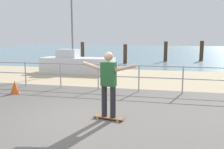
{
  "coord_description": "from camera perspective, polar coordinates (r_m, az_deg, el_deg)",
  "views": [
    {
      "loc": [
        2.0,
        -5.44,
        2.07
      ],
      "look_at": [
        0.31,
        2.0,
        0.9
      ],
      "focal_mm": 38.27,
      "sensor_mm": 36.0,
      "label": 1
    }
  ],
  "objects": [
    {
      "name": "groyne_post_2",
      "position": [
        21.69,
        12.69,
        5.37
      ],
      "size": [
        0.31,
        0.31,
        1.77
      ],
      "primitive_type": "cylinder",
      "color": "#422D1E",
      "rests_on": "ground"
    },
    {
      "name": "skateboard",
      "position": [
        6.18,
        -0.82,
        -10.2
      ],
      "size": [
        0.82,
        0.35,
        0.08
      ],
      "color": "brown",
      "rests_on": "ground"
    },
    {
      "name": "sailboat",
      "position": [
        14.47,
        -7.63,
        2.49
      ],
      "size": [
        4.97,
        1.47,
        4.59
      ],
      "color": "silver",
      "rests_on": "ground"
    },
    {
      "name": "traffic_cone",
      "position": [
        9.59,
        -22.2,
        -2.88
      ],
      "size": [
        0.36,
        0.36,
        0.5
      ],
      "primitive_type": "cone",
      "color": "#E55919",
      "rests_on": "ground"
    },
    {
      "name": "railing_fence",
      "position": [
        9.51,
        -3.31,
        0.42
      ],
      "size": [
        13.04,
        0.05,
        1.05
      ],
      "color": "#9EA0A5",
      "rests_on": "ground"
    },
    {
      "name": "ground_plane",
      "position": [
        5.29,
        -10.89,
        -14.47
      ],
      "size": [
        24.0,
        10.0,
        0.04
      ],
      "primitive_type": "cube",
      "color": "#605B56",
      "rests_on": "ground"
    },
    {
      "name": "groyne_post_3",
      "position": [
        23.29,
        20.62,
        5.31
      ],
      "size": [
        0.34,
        0.34,
        1.82
      ],
      "primitive_type": "cylinder",
      "color": "#422D1E",
      "rests_on": "ground"
    },
    {
      "name": "sea_surface",
      "position": [
        40.54,
        10.0,
        5.66
      ],
      "size": [
        72.0,
        50.0,
        0.04
      ],
      "primitive_type": "cube",
      "color": "slate",
      "rests_on": "ground"
    },
    {
      "name": "groyne_post_0",
      "position": [
        19.04,
        -7.04,
        5.08
      ],
      "size": [
        0.27,
        0.27,
        1.76
      ],
      "primitive_type": "cylinder",
      "color": "#422D1E",
      "rests_on": "ground"
    },
    {
      "name": "beach_strip",
      "position": [
        12.77,
        3.61,
        -0.63
      ],
      "size": [
        24.0,
        6.0,
        0.04
      ],
      "primitive_type": "cube",
      "color": "tan",
      "rests_on": "ground"
    },
    {
      "name": "skateboarder",
      "position": [
        5.94,
        -0.84,
        -1.5
      ],
      "size": [
        1.44,
        0.36,
        1.65
      ],
      "color": "#26262B",
      "rests_on": "skateboard"
    },
    {
      "name": "groyne_post_1",
      "position": [
        19.48,
        3.18,
        4.92
      ],
      "size": [
        0.31,
        0.31,
        1.57
      ],
      "primitive_type": "cylinder",
      "color": "#422D1E",
      "rests_on": "ground"
    }
  ]
}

